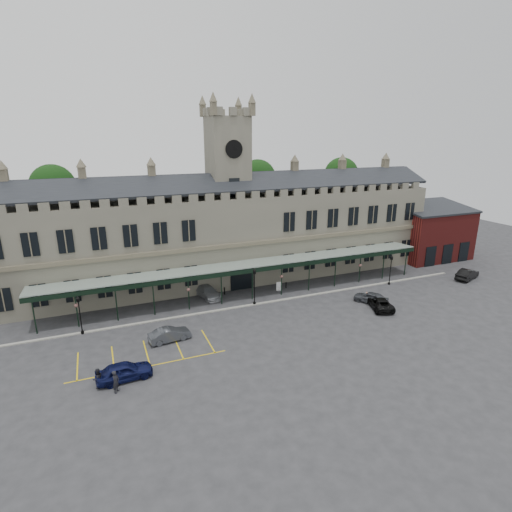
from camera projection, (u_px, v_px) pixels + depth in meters
name	position (u px, v px, depth m)	size (l,w,h in m)	color
ground	(277.00, 323.00, 43.55)	(140.00, 140.00, 0.00)	#2B2B2D
station_building	(229.00, 234.00, 55.78)	(60.00, 10.36, 17.30)	#5C594C
clock_tower	(228.00, 186.00, 53.93)	(5.60, 5.60, 24.80)	#5C594C
canopy	(252.00, 281.00, 49.47)	(50.00, 4.10, 4.30)	#8C9E93
brick_annex	(430.00, 233.00, 66.07)	(12.40, 8.36, 9.23)	maroon
kerb	(258.00, 304.00, 48.41)	(60.00, 0.40, 0.12)	gray
parking_markings	(147.00, 355.00, 37.19)	(16.00, 6.00, 0.01)	gold
tree_behind_left	(53.00, 188.00, 54.08)	(6.00, 6.00, 16.00)	#332314
tree_behind_mid	(258.00, 179.00, 64.87)	(6.00, 6.00, 16.00)	#332314
tree_behind_right	(341.00, 176.00, 70.63)	(6.00, 6.00, 16.00)	#332314
lamp_post_left	(80.00, 312.00, 40.54)	(0.40, 0.40, 4.21)	black
lamp_post_mid	(254.00, 283.00, 47.55)	(0.44, 0.44, 4.64)	black
lamp_post_right	(391.00, 267.00, 54.19)	(0.40, 0.40, 4.18)	black
traffic_cone	(367.00, 294.00, 50.82)	(0.39, 0.39, 0.62)	#DD4906
sign_board	(279.00, 286.00, 52.52)	(0.71, 0.23, 1.23)	black
bollard_left	(224.00, 291.00, 51.29)	(0.17, 0.17, 0.96)	black
bollard_right	(286.00, 285.00, 53.48)	(0.15, 0.15, 0.84)	black
car_left_a	(124.00, 371.00, 33.33)	(1.85, 4.61, 1.57)	#0D113A
car_left_b	(170.00, 334.00, 39.67)	(1.45, 4.16, 1.37)	#3B3E43
car_taxi	(208.00, 292.00, 50.41)	(2.01, 4.94, 1.43)	#9A9DA2
car_van	(380.00, 303.00, 47.20)	(2.20, 4.77, 1.33)	black
car_right_a	(371.00, 298.00, 48.65)	(1.65, 4.10, 1.40)	#3B3E43
car_right_b	(467.00, 274.00, 56.67)	(1.61, 4.62, 1.52)	black
person_a	(116.00, 382.00, 31.62)	(0.69, 0.45, 1.90)	black
person_b	(98.00, 378.00, 32.19)	(0.84, 0.66, 1.74)	black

